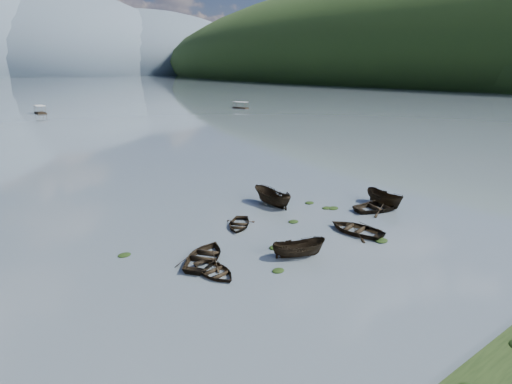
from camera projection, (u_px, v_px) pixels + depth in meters
ground_plane at (350, 256)px, 29.88m from camera, size 2400.00×2400.00×0.00m
right_hill_far at (475, 80)px, 456.92m from camera, size 520.00×1200.00×190.00m
haze_mtn_c at (55, 74)px, 804.67m from camera, size 520.00×520.00×260.00m
haze_mtn_d at (142, 74)px, 905.14m from camera, size 520.00×520.00×220.00m
rowboat_0 at (215, 274)px, 27.33m from camera, size 3.09×4.06×0.79m
rowboat_1 at (205, 260)px, 29.29m from camera, size 5.96×5.77×1.01m
rowboat_2 at (298, 256)px, 29.85m from camera, size 4.34×3.08×1.57m
rowboat_3 at (356, 232)px, 34.23m from camera, size 4.40×5.43×0.99m
rowboat_4 at (378, 210)px, 39.58m from camera, size 5.83×4.77×1.06m
rowboat_5 at (384, 205)px, 40.85m from camera, size 2.39×4.83×1.79m
rowboat_7 at (239, 226)px, 35.48m from camera, size 4.57×4.66×0.79m
rowboat_8 at (272, 205)px, 40.94m from camera, size 2.24×5.11×1.92m
weed_clump_0 at (275, 248)px, 31.22m from camera, size 1.05×0.86×0.23m
weed_clump_1 at (278, 271)px, 27.68m from camera, size 0.91×0.73×0.20m
weed_clump_2 at (381, 241)px, 32.44m from camera, size 1.16×0.93×0.25m
weed_clump_3 at (310, 203)px, 41.50m from camera, size 0.99×0.83×0.22m
weed_clump_4 at (327, 208)px, 39.98m from camera, size 1.03×0.82×0.21m
weed_clump_5 at (124, 256)px, 29.98m from camera, size 0.99×0.80×0.21m
weed_clump_6 at (293, 222)px, 36.46m from camera, size 0.98×0.82×0.21m
weed_clump_7 at (333, 209)px, 39.91m from camera, size 1.11×0.89×0.24m
pontoon_centre at (41, 113)px, 122.24m from camera, size 2.73×6.14×2.32m
pontoon_right at (241, 108)px, 137.68m from camera, size 4.09×5.97×2.11m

